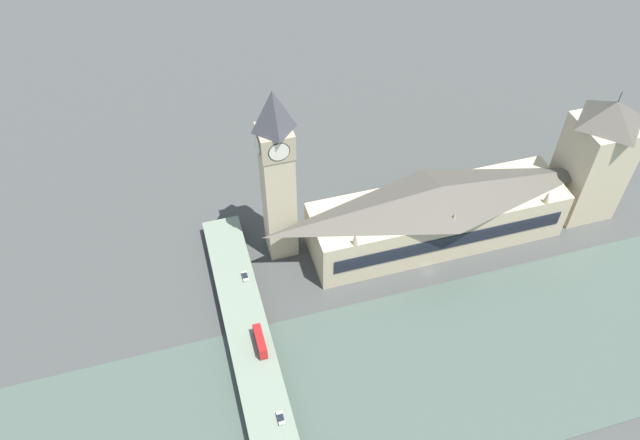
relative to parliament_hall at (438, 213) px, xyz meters
The scene contains 9 objects.
ground_plane 21.43m from the parliament_hall, 151.92° to the left, with size 600.00×600.00×0.00m, color #424442.
river_water 54.36m from the parliament_hall, behind, with size 62.41×360.00×0.30m, color #47564C.
parliament_hall is the anchor object (origin of this frame).
clock_tower 61.58m from the parliament_hall, 78.73° to the left, with size 11.39×11.39×69.09m.
victoria_tower 61.58m from the parliament_hall, 89.95° to the right, with size 19.87×19.87×53.76m.
road_bridge 92.15m from the parliament_hall, 124.67° to the left, with size 156.82×13.53×5.72m.
double_decker_bus_mid 79.46m from the parliament_hall, 113.59° to the left, with size 10.66×2.62×4.77m.
car_northbound_tail 92.51m from the parliament_hall, 128.33° to the left, with size 3.92×1.91×1.42m.
car_southbound_lead 72.35m from the parliament_hall, 92.97° to the left, with size 4.10×1.85×1.53m.
Camera 1 is at (-123.97, 76.38, 173.58)m, focal length 35.00 mm.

